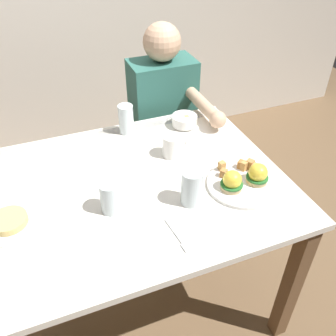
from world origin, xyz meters
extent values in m
plane|color=brown|center=(0.00, 0.00, 0.00)|extent=(6.00, 6.00, 0.00)
cube|color=white|center=(0.00, 0.00, 0.73)|extent=(1.20, 0.90, 0.03)
cube|color=#4C6BB7|center=(0.00, -0.40, 0.74)|extent=(1.20, 0.06, 0.00)
cube|color=#4C6BB7|center=(0.00, 0.40, 0.74)|extent=(1.20, 0.06, 0.00)
cube|color=brown|center=(0.55, -0.40, 0.36)|extent=(0.06, 0.06, 0.71)
cube|color=brown|center=(-0.55, 0.40, 0.36)|extent=(0.06, 0.06, 0.71)
cube|color=brown|center=(0.55, 0.40, 0.36)|extent=(0.06, 0.06, 0.71)
cylinder|color=white|center=(0.40, -0.16, 0.75)|extent=(0.27, 0.27, 0.01)
cylinder|color=tan|center=(0.35, -0.17, 0.76)|extent=(0.08, 0.08, 0.02)
cylinder|color=#286B2D|center=(0.35, -0.17, 0.78)|extent=(0.08, 0.08, 0.01)
sphere|color=yellow|center=(0.35, -0.17, 0.80)|extent=(0.07, 0.07, 0.07)
cylinder|color=tan|center=(0.46, -0.17, 0.76)|extent=(0.08, 0.08, 0.02)
cylinder|color=#286B2D|center=(0.46, -0.17, 0.78)|extent=(0.08, 0.08, 0.01)
sphere|color=yellow|center=(0.46, -0.17, 0.80)|extent=(0.07, 0.07, 0.07)
cube|color=#B77A42|center=(0.48, -0.10, 0.77)|extent=(0.02, 0.02, 0.03)
cube|color=#AD7038|center=(0.45, -0.07, 0.77)|extent=(0.04, 0.04, 0.03)
cube|color=tan|center=(0.45, -0.09, 0.77)|extent=(0.03, 0.03, 0.04)
cube|color=tan|center=(0.37, -0.06, 0.77)|extent=(0.03, 0.03, 0.04)
cube|color=#B77A42|center=(0.35, -0.10, 0.77)|extent=(0.03, 0.03, 0.03)
cube|color=#B77A42|center=(0.48, -0.09, 0.77)|extent=(0.04, 0.04, 0.04)
cube|color=tan|center=(0.49, -0.12, 0.77)|extent=(0.04, 0.04, 0.03)
cylinder|color=white|center=(0.37, 0.33, 0.74)|extent=(0.10, 0.10, 0.01)
cylinder|color=white|center=(0.37, 0.33, 0.77)|extent=(0.12, 0.12, 0.04)
cube|color=#F4DB66|center=(0.37, 0.32, 0.77)|extent=(0.03, 0.03, 0.03)
cube|color=#EA6B70|center=(0.39, 0.32, 0.78)|extent=(0.02, 0.02, 0.02)
cube|color=#B7E093|center=(0.38, 0.33, 0.77)|extent=(0.04, 0.04, 0.03)
cube|color=#F4A85B|center=(0.38, 0.35, 0.77)|extent=(0.03, 0.03, 0.03)
cube|color=#F4DB66|center=(0.37, 0.35, 0.77)|extent=(0.04, 0.04, 0.03)
cube|color=#F4A85B|center=(0.36, 0.33, 0.78)|extent=(0.03, 0.03, 0.02)
cube|color=#F4DB66|center=(0.38, 0.32, 0.78)|extent=(0.02, 0.02, 0.02)
cube|color=#B7E093|center=(0.37, 0.31, 0.77)|extent=(0.03, 0.03, 0.03)
cylinder|color=white|center=(0.23, 0.13, 0.79)|extent=(0.08, 0.08, 0.09)
cylinder|color=black|center=(0.23, 0.13, 0.83)|extent=(0.07, 0.07, 0.01)
torus|color=white|center=(0.27, 0.13, 0.79)|extent=(0.06, 0.01, 0.06)
cube|color=silver|center=(0.07, -0.28, 0.74)|extent=(0.02, 0.12, 0.00)
cube|color=silver|center=(0.08, -0.36, 0.74)|extent=(0.03, 0.04, 0.00)
cylinder|color=silver|center=(0.10, 0.37, 0.81)|extent=(0.07, 0.07, 0.14)
cylinder|color=silver|center=(0.10, 0.37, 0.78)|extent=(0.06, 0.06, 0.07)
cylinder|color=silver|center=(-0.09, -0.10, 0.80)|extent=(0.07, 0.07, 0.12)
cylinder|color=silver|center=(-0.09, -0.10, 0.78)|extent=(0.07, 0.07, 0.08)
cylinder|color=silver|center=(0.18, -0.17, 0.81)|extent=(0.08, 0.08, 0.14)
cylinder|color=silver|center=(0.18, -0.17, 0.79)|extent=(0.07, 0.07, 0.11)
cylinder|color=white|center=(-0.43, -0.05, 0.75)|extent=(0.20, 0.20, 0.01)
cylinder|color=#DBBC70|center=(-0.43, -0.05, 0.76)|extent=(0.12, 0.12, 0.02)
cylinder|color=#33333D|center=(0.29, 0.53, 0.23)|extent=(0.11, 0.11, 0.45)
cylinder|color=#33333D|center=(0.47, 0.53, 0.23)|extent=(0.11, 0.11, 0.45)
cube|color=#2D665B|center=(0.38, 0.63, 0.70)|extent=(0.34, 0.20, 0.50)
sphere|color=#DBAD89|center=(0.38, 0.63, 1.04)|extent=(0.19, 0.19, 0.19)
cylinder|color=#DBAD89|center=(0.50, 0.38, 0.80)|extent=(0.06, 0.30, 0.06)
sphere|color=#DBAD89|center=(0.50, 0.23, 0.80)|extent=(0.08, 0.08, 0.08)
camera|label=1|loc=(-0.25, -1.04, 1.64)|focal=38.79mm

